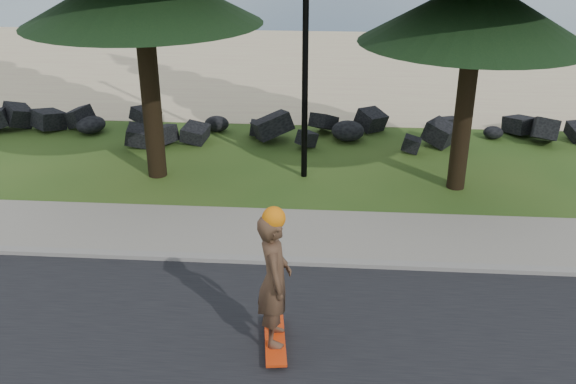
# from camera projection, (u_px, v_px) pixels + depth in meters

# --- Properties ---
(ground) EXTENTS (160.00, 160.00, 0.00)m
(ground) POSITION_uv_depth(u_px,v_px,m) (295.00, 240.00, 12.41)
(ground) COLOR #284C17
(ground) RESTS_ON ground
(kerb) EXTENTS (160.00, 0.20, 0.10)m
(kerb) POSITION_uv_depth(u_px,v_px,m) (292.00, 262.00, 11.58)
(kerb) COLOR gray
(kerb) RESTS_ON ground
(sidewalk) EXTENTS (160.00, 2.00, 0.08)m
(sidewalk) POSITION_uv_depth(u_px,v_px,m) (296.00, 233.00, 12.58)
(sidewalk) COLOR gray
(sidewalk) RESTS_ON ground
(beach_sand) EXTENTS (160.00, 15.00, 0.01)m
(beach_sand) POSITION_uv_depth(u_px,v_px,m) (318.00, 66.00, 25.58)
(beach_sand) COLOR #D0B08B
(beach_sand) RESTS_ON ground
(seawall_boulders) EXTENTS (60.00, 2.40, 1.10)m
(seawall_boulders) POSITION_uv_depth(u_px,v_px,m) (308.00, 142.00, 17.50)
(seawall_boulders) COLOR black
(seawall_boulders) RESTS_ON ground
(skateboarder) EXTENTS (0.57, 1.24, 2.25)m
(skateboarder) POSITION_uv_depth(u_px,v_px,m) (274.00, 280.00, 8.99)
(skateboarder) COLOR #F03A0E
(skateboarder) RESTS_ON ground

